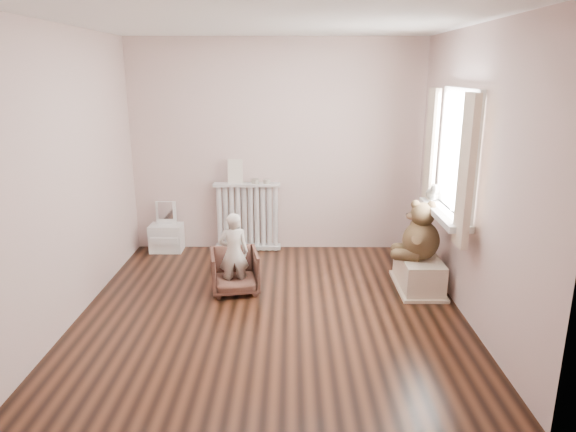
{
  "coord_description": "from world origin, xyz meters",
  "views": [
    {
      "loc": [
        0.19,
        -4.51,
        2.2
      ],
      "look_at": [
        0.15,
        0.45,
        0.8
      ],
      "focal_mm": 32.0,
      "sensor_mm": 36.0,
      "label": 1
    }
  ],
  "objects_px": {
    "armchair": "(235,271)",
    "plush_cat": "(433,191)",
    "toy_bench": "(419,270)",
    "teddy_bear": "(422,228)",
    "toy_vanity": "(166,230)",
    "radiator": "(248,221)",
    "child": "(234,253)"
  },
  "relations": [
    {
      "from": "armchair",
      "to": "teddy_bear",
      "type": "distance_m",
      "value": 1.96
    },
    {
      "from": "toy_bench",
      "to": "teddy_bear",
      "type": "bearing_deg",
      "value": -105.35
    },
    {
      "from": "toy_bench",
      "to": "plush_cat",
      "type": "xyz_separation_m",
      "value": [
        0.14,
        0.19,
        0.8
      ]
    },
    {
      "from": "toy_vanity",
      "to": "plush_cat",
      "type": "relative_size",
      "value": 2.75
    },
    {
      "from": "plush_cat",
      "to": "teddy_bear",
      "type": "bearing_deg",
      "value": -106.4
    },
    {
      "from": "toy_vanity",
      "to": "toy_bench",
      "type": "xyz_separation_m",
      "value": [
        2.92,
        -1.14,
        -0.08
      ]
    },
    {
      "from": "child",
      "to": "armchair",
      "type": "bearing_deg",
      "value": -100.87
    },
    {
      "from": "child",
      "to": "toy_bench",
      "type": "bearing_deg",
      "value": 173.78
    },
    {
      "from": "plush_cat",
      "to": "toy_bench",
      "type": "bearing_deg",
      "value": -109.85
    },
    {
      "from": "toy_vanity",
      "to": "teddy_bear",
      "type": "xyz_separation_m",
      "value": [
        2.91,
        -1.19,
        0.4
      ]
    },
    {
      "from": "teddy_bear",
      "to": "plush_cat",
      "type": "distance_m",
      "value": 0.44
    },
    {
      "from": "toy_bench",
      "to": "teddy_bear",
      "type": "distance_m",
      "value": 0.47
    },
    {
      "from": "armchair",
      "to": "toy_vanity",
      "type": "bearing_deg",
      "value": 117.83
    },
    {
      "from": "toy_vanity",
      "to": "armchair",
      "type": "bearing_deg",
      "value": -51.3
    },
    {
      "from": "teddy_bear",
      "to": "armchair",
      "type": "bearing_deg",
      "value": -167.23
    },
    {
      "from": "radiator",
      "to": "child",
      "type": "distance_m",
      "value": 1.33
    },
    {
      "from": "radiator",
      "to": "armchair",
      "type": "xyz_separation_m",
      "value": [
        -0.03,
        -1.28,
        -0.17
      ]
    },
    {
      "from": "child",
      "to": "teddy_bear",
      "type": "xyz_separation_m",
      "value": [
        1.91,
        0.11,
        0.23
      ]
    },
    {
      "from": "radiator",
      "to": "plush_cat",
      "type": "xyz_separation_m",
      "value": [
        2.03,
        -0.98,
        0.61
      ]
    },
    {
      "from": "teddy_bear",
      "to": "child",
      "type": "bearing_deg",
      "value": -165.73
    },
    {
      "from": "armchair",
      "to": "toy_bench",
      "type": "relative_size",
      "value": 0.66
    },
    {
      "from": "radiator",
      "to": "teddy_bear",
      "type": "bearing_deg",
      "value": -33.03
    },
    {
      "from": "child",
      "to": "teddy_bear",
      "type": "relative_size",
      "value": 1.39
    },
    {
      "from": "toy_vanity",
      "to": "armchair",
      "type": "relative_size",
      "value": 1.29
    },
    {
      "from": "armchair",
      "to": "plush_cat",
      "type": "distance_m",
      "value": 2.22
    },
    {
      "from": "toy_vanity",
      "to": "teddy_bear",
      "type": "height_order",
      "value": "teddy_bear"
    },
    {
      "from": "armchair",
      "to": "child",
      "type": "distance_m",
      "value": 0.22
    },
    {
      "from": "armchair",
      "to": "plush_cat",
      "type": "bearing_deg",
      "value": -2.61
    },
    {
      "from": "toy_vanity",
      "to": "child",
      "type": "height_order",
      "value": "child"
    },
    {
      "from": "toy_vanity",
      "to": "child",
      "type": "distance_m",
      "value": 1.65
    },
    {
      "from": "child",
      "to": "toy_vanity",
      "type": "bearing_deg",
      "value": -63.26
    },
    {
      "from": "radiator",
      "to": "toy_bench",
      "type": "xyz_separation_m",
      "value": [
        1.89,
        -1.17,
        -0.19
      ]
    }
  ]
}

